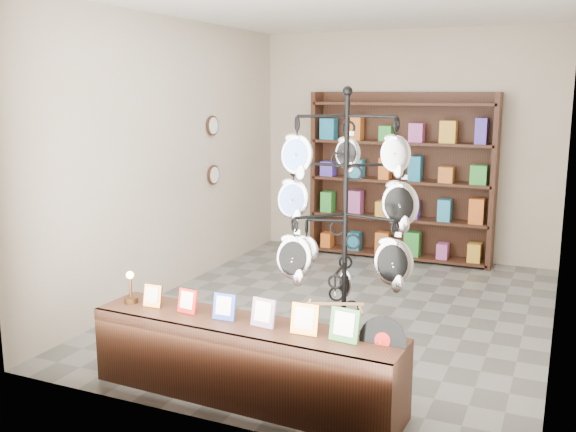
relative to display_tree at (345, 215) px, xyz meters
The scene contains 6 objects.
ground 2.03m from the display_tree, 109.17° to the left, with size 5.00×5.00×0.00m, color slate.
room_envelope 1.65m from the display_tree, 109.17° to the left, with size 5.00×5.00×5.00m.
display_tree is the anchor object (origin of this frame).
front_shelf 1.31m from the display_tree, 130.07° to the right, with size 2.38×0.58×0.84m.
back_shelving 3.81m from the display_tree, 97.72° to the left, with size 2.42×0.36×2.20m.
wall_clocks 3.37m from the display_tree, 137.56° to the left, with size 0.03×0.24×0.84m.
Camera 1 is at (2.03, -5.97, 2.23)m, focal length 40.00 mm.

